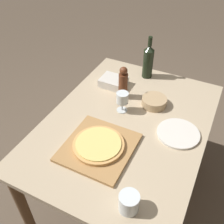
% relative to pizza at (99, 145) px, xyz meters
% --- Properties ---
extents(ground_plane, '(12.00, 12.00, 0.00)m').
position_rel_pizza_xyz_m(ground_plane, '(0.05, 0.25, -0.80)').
color(ground_plane, brown).
extents(dining_table, '(0.91, 1.25, 0.77)m').
position_rel_pizza_xyz_m(dining_table, '(0.05, 0.25, -0.14)').
color(dining_table, tan).
rests_on(dining_table, ground_plane).
extents(cutting_board, '(0.35, 0.37, 0.02)m').
position_rel_pizza_xyz_m(cutting_board, '(0.00, 0.00, -0.02)').
color(cutting_board, '#A87A47').
rests_on(cutting_board, dining_table).
extents(pizza, '(0.27, 0.27, 0.02)m').
position_rel_pizza_xyz_m(pizza, '(0.00, 0.00, 0.00)').
color(pizza, tan).
rests_on(pizza, cutting_board).
extents(wine_bottle, '(0.07, 0.07, 0.30)m').
position_rel_pizza_xyz_m(wine_bottle, '(-0.02, 0.76, 0.10)').
color(wine_bottle, black).
rests_on(wine_bottle, dining_table).
extents(pepper_mill, '(0.06, 0.06, 0.22)m').
position_rel_pizza_xyz_m(pepper_mill, '(-0.07, 0.46, 0.08)').
color(pepper_mill, '#5B2D19').
rests_on(pepper_mill, dining_table).
extents(wine_glass, '(0.07, 0.07, 0.13)m').
position_rel_pizza_xyz_m(wine_glass, '(-0.02, 0.34, 0.06)').
color(wine_glass, silver).
rests_on(wine_glass, dining_table).
extents(small_bowl, '(0.16, 0.16, 0.05)m').
position_rel_pizza_xyz_m(small_bowl, '(0.14, 0.47, -0.00)').
color(small_bowl, tan).
rests_on(small_bowl, dining_table).
extents(drinking_tumbler, '(0.09, 0.09, 0.09)m').
position_rel_pizza_xyz_m(drinking_tumbler, '(0.28, -0.24, 0.02)').
color(drinking_tumbler, silver).
rests_on(drinking_tumbler, dining_table).
extents(dinner_plate, '(0.24, 0.24, 0.01)m').
position_rel_pizza_xyz_m(dinner_plate, '(0.35, 0.29, -0.02)').
color(dinner_plate, silver).
rests_on(dinner_plate, dining_table).
extents(food_container, '(0.17, 0.14, 0.06)m').
position_rel_pizza_xyz_m(food_container, '(-0.18, 0.55, -0.00)').
color(food_container, beige).
rests_on(food_container, dining_table).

